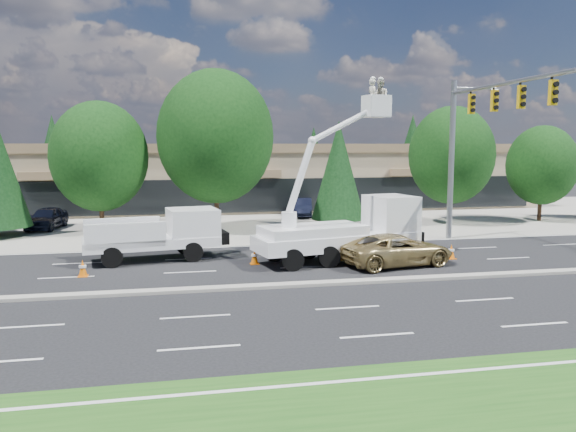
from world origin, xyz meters
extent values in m
plane|color=black|center=(0.00, 0.00, 0.00)|extent=(140.00, 140.00, 0.00)
cube|color=gray|center=(0.00, 20.00, 0.01)|extent=(140.00, 22.00, 0.01)
cube|color=gray|center=(0.00, 0.00, 0.06)|extent=(120.00, 0.55, 0.12)
cube|color=tan|center=(0.00, 30.00, 2.50)|extent=(50.00, 15.00, 5.00)
cube|color=#7A6246|center=(0.00, 30.00, 5.15)|extent=(50.40, 15.40, 0.70)
cube|color=black|center=(0.00, 22.45, 1.50)|extent=(48.00, 0.12, 2.60)
cylinder|color=#332114|center=(-10.00, 15.00, 1.30)|extent=(0.28, 0.28, 2.61)
ellipsoid|color=black|center=(-10.00, 15.00, 4.71)|extent=(5.79, 5.79, 6.66)
cylinder|color=#332114|center=(-3.00, 15.00, 1.64)|extent=(0.28, 0.28, 3.27)
ellipsoid|color=black|center=(-3.00, 15.00, 5.91)|extent=(7.27, 7.27, 8.36)
cylinder|color=#332114|center=(5.00, 15.00, 0.40)|extent=(0.26, 0.26, 0.80)
cone|color=black|center=(5.00, 15.00, 3.75)|extent=(3.54, 3.54, 6.47)
cylinder|color=#332114|center=(13.00, 15.00, 1.30)|extent=(0.28, 0.28, 2.61)
ellipsoid|color=black|center=(13.00, 15.00, 4.71)|extent=(5.80, 5.80, 6.67)
cylinder|color=#332114|center=(20.00, 15.00, 1.10)|extent=(0.28, 0.28, 2.20)
ellipsoid|color=black|center=(20.00, 15.00, 3.97)|extent=(4.89, 4.89, 5.62)
cylinder|color=#332114|center=(-18.00, 42.00, 0.40)|extent=(0.26, 0.26, 0.80)
cone|color=black|center=(-18.00, 42.00, 4.56)|extent=(4.31, 4.31, 7.88)
cylinder|color=#332114|center=(-4.00, 42.00, 0.40)|extent=(0.26, 0.26, 0.80)
cone|color=black|center=(-4.00, 42.00, 5.23)|extent=(4.94, 4.94, 9.03)
cylinder|color=#332114|center=(10.00, 42.00, 0.40)|extent=(0.26, 0.26, 0.80)
cone|color=black|center=(10.00, 42.00, 3.98)|extent=(3.76, 3.76, 6.87)
cylinder|color=#332114|center=(22.00, 42.00, 0.40)|extent=(0.26, 0.26, 0.80)
cone|color=black|center=(22.00, 42.00, 4.81)|extent=(4.54, 4.54, 8.30)
cylinder|color=gray|center=(10.00, 9.20, 4.50)|extent=(0.32, 0.32, 9.00)
cylinder|color=gray|center=(10.00, 4.20, 8.30)|extent=(0.20, 10.00, 0.20)
cylinder|color=gray|center=(11.30, 9.20, 8.60)|extent=(2.60, 0.12, 0.12)
cube|color=gold|center=(10.00, 7.20, 7.55)|extent=(0.32, 0.22, 1.05)
cube|color=gold|center=(10.00, 5.00, 7.55)|extent=(0.32, 0.22, 1.05)
cube|color=gold|center=(10.00, 2.80, 7.55)|extent=(0.32, 0.22, 1.05)
cube|color=gold|center=(10.00, 0.60, 7.55)|extent=(0.32, 0.22, 1.05)
cube|color=white|center=(-6.69, 6.11, 0.87)|extent=(6.45, 3.23, 0.46)
cube|color=white|center=(-4.76, 6.42, 1.59)|extent=(2.59, 2.55, 1.54)
cube|color=black|center=(-4.10, 6.53, 1.80)|extent=(0.40, 1.94, 1.03)
cube|color=white|center=(-8.06, 6.87, 1.39)|extent=(3.50, 0.87, 1.13)
cube|color=white|center=(-7.74, 4.94, 1.39)|extent=(3.50, 0.87, 1.13)
cube|color=white|center=(1.79, 4.20, 0.97)|extent=(8.09, 3.89, 0.68)
cube|color=white|center=(4.64, 4.80, 1.99)|extent=(2.37, 2.64, 1.95)
cube|color=black|center=(5.36, 4.95, 2.14)|extent=(0.48, 1.92, 1.17)
cube|color=white|center=(0.55, 3.94, 1.51)|extent=(5.03, 3.15, 0.49)
cylinder|color=white|center=(-0.59, 3.70, 2.04)|extent=(0.68, 0.68, 0.78)
cube|color=white|center=(3.73, 4.61, 7.18)|extent=(1.23, 1.08, 1.05)
imported|color=beige|center=(3.52, 4.57, 7.58)|extent=(0.52, 0.68, 1.68)
imported|color=beige|center=(3.94, 4.65, 7.58)|extent=(0.79, 0.93, 1.68)
ellipsoid|color=white|center=(3.52, 4.57, 8.43)|extent=(0.25, 0.25, 0.18)
ellipsoid|color=white|center=(3.94, 4.65, 8.43)|extent=(0.25, 0.25, 0.18)
cube|color=orange|center=(-9.35, 3.28, 0.01)|extent=(0.40, 0.40, 0.03)
cone|color=orange|center=(-9.35, 3.28, 0.35)|extent=(0.36, 0.36, 0.70)
cylinder|color=white|center=(-9.35, 3.28, 0.42)|extent=(0.29, 0.29, 0.10)
cube|color=orange|center=(-2.08, 4.29, 0.01)|extent=(0.40, 0.40, 0.03)
cone|color=orange|center=(-2.08, 4.29, 0.35)|extent=(0.36, 0.36, 0.70)
cylinder|color=white|center=(-2.08, 4.29, 0.42)|extent=(0.29, 0.29, 0.10)
cube|color=orange|center=(1.11, 3.79, 0.01)|extent=(0.40, 0.40, 0.03)
cone|color=orange|center=(1.11, 3.79, 0.35)|extent=(0.36, 0.36, 0.70)
cylinder|color=white|center=(1.11, 3.79, 0.42)|extent=(0.29, 0.29, 0.10)
cube|color=orange|center=(7.29, 3.67, 0.01)|extent=(0.40, 0.40, 0.03)
cone|color=orange|center=(7.29, 3.67, 0.35)|extent=(0.36, 0.36, 0.70)
cylinder|color=white|center=(7.29, 3.67, 0.42)|extent=(0.29, 0.29, 0.10)
imported|color=#99814A|center=(4.17, 2.80, 0.71)|extent=(5.49, 3.27, 1.43)
imported|color=black|center=(-13.75, 17.68, 0.72)|extent=(2.30, 4.41, 1.43)
imported|color=black|center=(3.86, 20.82, 0.69)|extent=(2.33, 4.41, 1.38)
camera|label=1|loc=(-5.50, -20.57, 5.37)|focal=35.00mm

